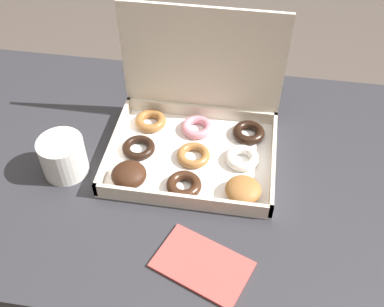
# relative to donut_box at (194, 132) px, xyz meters

# --- Properties ---
(dining_table) EXTENTS (1.26, 0.70, 0.76)m
(dining_table) POSITION_rel_donut_box_xyz_m (-0.05, -0.05, -0.17)
(dining_table) COLOR #2D2D33
(dining_table) RESTS_ON ground_plane
(donut_box) EXTENTS (0.35, 0.28, 0.28)m
(donut_box) POSITION_rel_donut_box_xyz_m (0.00, 0.00, 0.00)
(donut_box) COLOR white
(donut_box) RESTS_ON dining_table
(coffee_mug) EXTENTS (0.09, 0.09, 0.08)m
(coffee_mug) POSITION_rel_donut_box_xyz_m (-0.25, -0.10, -0.01)
(coffee_mug) COLOR white
(coffee_mug) RESTS_ON dining_table
(paper_napkin) EXTENTS (0.19, 0.15, 0.01)m
(paper_napkin) POSITION_rel_donut_box_xyz_m (0.06, -0.28, -0.05)
(paper_napkin) COLOR #CC4C47
(paper_napkin) RESTS_ON dining_table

